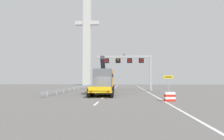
{
  "coord_description": "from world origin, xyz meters",
  "views": [
    {
      "loc": [
        2.38,
        -22.99,
        2.17
      ],
      "look_at": [
        0.29,
        7.56,
        3.65
      ],
      "focal_mm": 30.58,
      "sensor_mm": 36.0,
      "label": 1
    }
  ],
  "objects": [
    {
      "name": "ground",
      "position": [
        0.0,
        0.0,
        0.0
      ],
      "size": [
        112.0,
        112.0,
        0.0
      ],
      "primitive_type": "plane",
      "color": "slate"
    },
    {
      "name": "exit_sign_yellow",
      "position": [
        8.79,
        5.71,
        2.03
      ],
      "size": [
        1.39,
        0.15,
        2.72
      ],
      "color": "#9EA0A5",
      "rests_on": "ground"
    },
    {
      "name": "crash_barrier_striped",
      "position": [
        6.74,
        -3.89,
        0.45
      ],
      "size": [
        1.05,
        0.62,
        0.9
      ],
      "color": "red",
      "rests_on": "ground"
    },
    {
      "name": "overhead_lane_gantry",
      "position": [
        3.56,
        13.07,
        5.35
      ],
      "size": [
        10.67,
        0.9,
        6.97
      ],
      "color": "#9EA0A5",
      "rests_on": "ground"
    },
    {
      "name": "edge_line_right",
      "position": [
        6.2,
        12.0,
        0.01
      ],
      "size": [
        0.2,
        63.0,
        0.01
      ],
      "primitive_type": "cube",
      "color": "silver",
      "rests_on": "ground"
    },
    {
      "name": "bridge_pylon_distant",
      "position": [
        -11.85,
        47.25,
        19.23
      ],
      "size": [
        9.0,
        2.0,
        37.67
      ],
      "color": "#B7B7B2",
      "rests_on": "ground"
    },
    {
      "name": "guardrail_left",
      "position": [
        -7.06,
        15.02,
        0.56
      ],
      "size": [
        0.13,
        34.04,
        0.76
      ],
      "color": "#999EA3",
      "rests_on": "ground"
    },
    {
      "name": "heavy_haul_truck_yellow",
      "position": [
        -0.82,
        6.58,
        1.99
      ],
      "size": [
        3.55,
        14.15,
        5.3
      ],
      "color": "yellow",
      "rests_on": "ground"
    },
    {
      "name": "lane_markings",
      "position": [
        -0.18,
        22.43,
        0.01
      ],
      "size": [
        0.2,
        59.45,
        0.01
      ],
      "color": "silver",
      "rests_on": "ground"
    }
  ]
}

